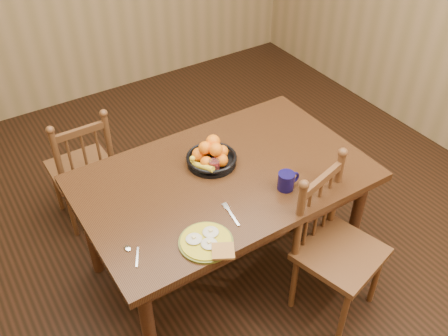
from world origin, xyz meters
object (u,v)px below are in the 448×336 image
dining_table (224,186)px  chair_far (83,169)px  coffee_mug (287,181)px  fruit_bowl (211,156)px  breakfast_plate (207,242)px  chair_near (335,247)px

dining_table → chair_far: chair_far is taller
coffee_mug → fruit_bowl: (-0.23, 0.40, 0.00)m
breakfast_plate → chair_far: bearing=99.2°
chair_far → breakfast_plate: chair_far is taller
dining_table → chair_far: bearing=121.9°
dining_table → breakfast_plate: size_ratio=5.22×
dining_table → chair_near: 0.70m
breakfast_plate → coffee_mug: bearing=11.4°
breakfast_plate → fruit_bowl: 0.61m
chair_far → chair_near: chair_near is taller
dining_table → breakfast_plate: 0.53m
fruit_bowl → coffee_mug: bearing=-59.9°
coffee_mug → fruit_bowl: fruit_bowl is taller
fruit_bowl → breakfast_plate: bearing=-123.5°
dining_table → coffee_mug: size_ratio=12.01×
chair_far → breakfast_plate: (0.21, -1.27, 0.33)m
chair_near → fruit_bowl: 0.85m
chair_near → breakfast_plate: size_ratio=3.08×
dining_table → coffee_mug: bearing=-50.6°
dining_table → breakfast_plate: (-0.34, -0.39, 0.10)m
chair_far → coffee_mug: bearing=123.7°
coffee_mug → fruit_bowl: 0.46m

